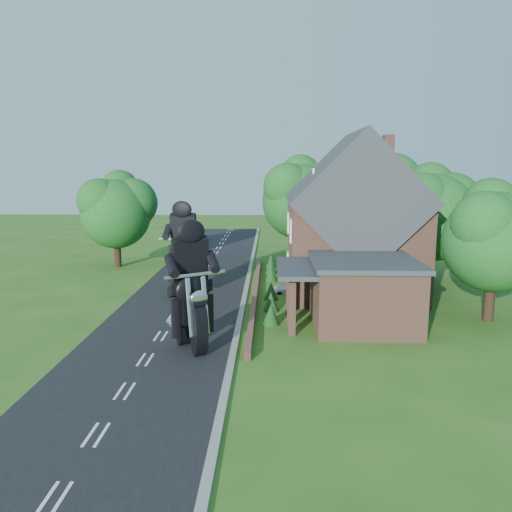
{
  "coord_description": "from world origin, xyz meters",
  "views": [
    {
      "loc": [
        5.25,
        -25.76,
        7.97
      ],
      "look_at": [
        4.39,
        3.5,
        2.8
      ],
      "focal_mm": 35.0,
      "sensor_mm": 36.0,
      "label": 1
    }
  ],
  "objects_px": {
    "annex": "(360,291)",
    "motorcycle_follow": "(185,282)",
    "house": "(353,226)",
    "motorcycle_lead": "(192,332)",
    "garden_wall": "(255,292)"
  },
  "relations": [
    {
      "from": "motorcycle_lead",
      "to": "motorcycle_follow",
      "type": "distance_m",
      "value": 9.86
    },
    {
      "from": "house",
      "to": "motorcycle_lead",
      "type": "distance_m",
      "value": 14.32
    },
    {
      "from": "house",
      "to": "motorcycle_lead",
      "type": "xyz_separation_m",
      "value": [
        -8.7,
        -10.83,
        -3.47
      ]
    },
    {
      "from": "annex",
      "to": "motorcycle_follow",
      "type": "xyz_separation_m",
      "value": [
        -10.02,
        5.63,
        -0.87
      ]
    },
    {
      "from": "house",
      "to": "motorcycle_lead",
      "type": "height_order",
      "value": "house"
    },
    {
      "from": "house",
      "to": "annex",
      "type": "height_order",
      "value": "house"
    },
    {
      "from": "house",
      "to": "motorcycle_lead",
      "type": "relative_size",
      "value": 5.46
    },
    {
      "from": "garden_wall",
      "to": "motorcycle_follow",
      "type": "xyz_separation_m",
      "value": [
        -4.45,
        -0.17,
        0.7
      ]
    },
    {
      "from": "annex",
      "to": "motorcycle_follow",
      "type": "relative_size",
      "value": 3.66
    },
    {
      "from": "house",
      "to": "annex",
      "type": "xyz_separation_m",
      "value": [
        -0.62,
        -6.8,
        -2.58
      ]
    },
    {
      "from": "garden_wall",
      "to": "motorcycle_lead",
      "type": "xyz_separation_m",
      "value": [
        -2.51,
        -9.83,
        0.67
      ]
    },
    {
      "from": "house",
      "to": "annex",
      "type": "distance_m",
      "value": 7.3
    },
    {
      "from": "motorcycle_lead",
      "to": "motorcycle_follow",
      "type": "xyz_separation_m",
      "value": [
        -1.94,
        9.66,
        0.02
      ]
    },
    {
      "from": "motorcycle_lead",
      "to": "motorcycle_follow",
      "type": "relative_size",
      "value": 0.97
    },
    {
      "from": "annex",
      "to": "motorcycle_follow",
      "type": "bearing_deg",
      "value": 150.66
    }
  ]
}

